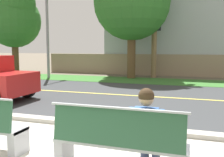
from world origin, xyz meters
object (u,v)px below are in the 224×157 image
shade_tree_far_left (15,17)px  seated_person_blue (147,127)px  streetlamp (48,4)px  bench_right (118,142)px

shade_tree_far_left → seated_person_blue: bearing=-45.4°
seated_person_blue → streetlamp: streetlamp is taller
bench_right → seated_person_blue: size_ratio=1.58×
shade_tree_far_left → streetlamp: bearing=-19.8°
bench_right → streetlamp: 13.61m
streetlamp → shade_tree_far_left: size_ratio=1.29×
bench_right → streetlamp: (-7.62, 10.56, 3.96)m
seated_person_blue → bench_right: bearing=-155.6°
streetlamp → seated_person_blue: bearing=-52.4°
seated_person_blue → shade_tree_far_left: shade_tree_far_left is taller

